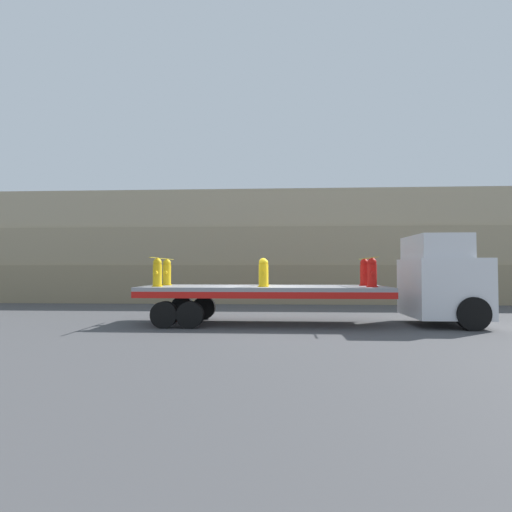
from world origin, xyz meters
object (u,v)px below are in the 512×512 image
fire_hydrant_red_far_2 (364,273)px  fire_hydrant_yellow_near_1 (263,273)px  fire_hydrant_yellow_near_0 (157,273)px  flatbed_trailer (246,293)px  fire_hydrant_red_near_2 (372,273)px  fire_hydrant_yellow_far_1 (264,273)px  truck_cab (444,280)px  fire_hydrant_yellow_far_0 (167,272)px

fire_hydrant_red_far_2 → fire_hydrant_yellow_near_1: bearing=-162.1°
fire_hydrant_yellow_near_0 → flatbed_trailer: bearing=11.0°
fire_hydrant_yellow_near_0 → fire_hydrant_red_near_2: bearing=0.0°
fire_hydrant_yellow_near_0 → fire_hydrant_yellow_far_1: size_ratio=1.00×
fire_hydrant_red_far_2 → truck_cab: bearing=-12.8°
truck_cab → fire_hydrant_yellow_near_1: 5.95m
flatbed_trailer → fire_hydrant_red_far_2: size_ratio=8.77×
fire_hydrant_yellow_near_1 → fire_hydrant_red_far_2: (3.46, 1.12, 0.00)m
fire_hydrant_yellow_near_1 → fire_hydrant_yellow_far_0: bearing=162.1°
fire_hydrant_red_near_2 → fire_hydrant_red_far_2: (0.00, 1.12, 0.00)m
fire_hydrant_yellow_far_1 → fire_hydrant_yellow_near_0: bearing=-162.1°
fire_hydrant_yellow_far_0 → fire_hydrant_yellow_far_1: same height
fire_hydrant_yellow_near_1 → fire_hydrant_red_near_2: bearing=0.0°
fire_hydrant_yellow_near_0 → fire_hydrant_red_near_2: same height
flatbed_trailer → fire_hydrant_yellow_far_1: (0.58, 0.56, 0.70)m
fire_hydrant_yellow_near_1 → fire_hydrant_red_near_2: size_ratio=1.00×
fire_hydrant_yellow_far_0 → fire_hydrant_red_near_2: bearing=-9.2°
fire_hydrant_yellow_far_0 → flatbed_trailer: bearing=-11.0°
fire_hydrant_red_near_2 → fire_hydrant_red_far_2: size_ratio=1.00×
truck_cab → fire_hydrant_yellow_near_1: (-5.92, -0.56, 0.24)m
flatbed_trailer → fire_hydrant_yellow_far_0: (-2.88, 0.56, 0.70)m
truck_cab → fire_hydrant_yellow_far_0: truck_cab is taller
truck_cab → fire_hydrant_yellow_far_0: bearing=176.6°
flatbed_trailer → fire_hydrant_yellow_far_0: bearing=169.0°
fire_hydrant_yellow_far_1 → fire_hydrant_red_far_2: 3.46m
flatbed_trailer → fire_hydrant_yellow_far_0: 3.01m
fire_hydrant_yellow_far_1 → fire_hydrant_red_far_2: size_ratio=1.00×
fire_hydrant_yellow_near_0 → fire_hydrant_yellow_near_1: 3.46m
fire_hydrant_red_near_2 → fire_hydrant_red_far_2: 1.12m
flatbed_trailer → fire_hydrant_yellow_far_0: size_ratio=8.77×
fire_hydrant_red_near_2 → fire_hydrant_yellow_far_0: bearing=170.8°
fire_hydrant_yellow_far_1 → flatbed_trailer: bearing=-136.2°
fire_hydrant_yellow_near_0 → fire_hydrant_yellow_far_0: (0.00, 1.12, 0.00)m
flatbed_trailer → fire_hydrant_yellow_near_1: (0.58, -0.56, 0.70)m
fire_hydrant_red_near_2 → fire_hydrant_yellow_far_1: bearing=162.1°
truck_cab → fire_hydrant_yellow_near_1: bearing=-174.6°
fire_hydrant_yellow_near_0 → fire_hydrant_red_far_2: size_ratio=1.00×
fire_hydrant_yellow_far_0 → fire_hydrant_red_far_2: size_ratio=1.00×
truck_cab → fire_hydrant_yellow_far_1: truck_cab is taller
fire_hydrant_yellow_near_0 → fire_hydrant_yellow_near_1: size_ratio=1.00×
fire_hydrant_yellow_near_0 → fire_hydrant_yellow_far_0: bearing=90.0°
truck_cab → flatbed_trailer: (-6.50, 0.00, -0.46)m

